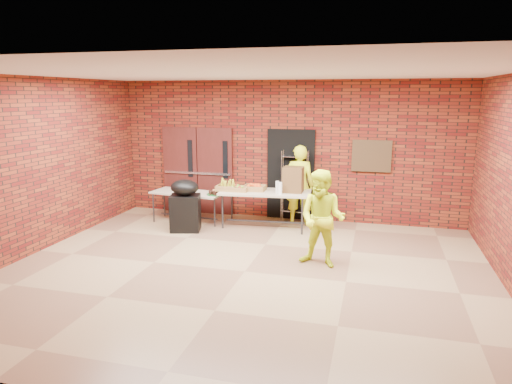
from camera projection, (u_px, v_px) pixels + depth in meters
room at (244, 176)px, 7.21m from camera, size 8.08×7.08×3.28m
double_doors at (198, 171)px, 11.13m from camera, size 1.78×0.12×2.10m
dark_doorway at (291, 175)px, 10.57m from camera, size 1.10×0.06×2.10m
bronze_plaque at (372, 156)px, 10.00m from camera, size 0.85×0.04×0.70m
wire_rack at (295, 186)px, 10.46m from camera, size 0.62×0.27×1.63m
table_left at (188, 194)px, 10.44m from camera, size 1.75×0.91×0.69m
table_right at (265, 194)px, 9.93m from camera, size 2.04×1.00×0.81m
basket_bananas at (228, 188)px, 10.01m from camera, size 0.46×0.36×0.14m
basket_oranges at (255, 188)px, 9.99m from camera, size 0.47×0.36×0.14m
basket_apples at (239, 189)px, 9.93m from camera, size 0.42×0.32×0.13m
muffin_tray at (216, 192)px, 10.15m from camera, size 0.42×0.42×0.10m
napkin_box at (177, 190)px, 10.47m from camera, size 0.20×0.13×0.07m
coffee_dispenser at (293, 180)px, 9.78m from camera, size 0.42×0.37×0.55m
cup_stack_front at (277, 188)px, 9.70m from camera, size 0.08×0.08×0.24m
cup_stack_mid at (280, 188)px, 9.60m from camera, size 0.08×0.08×0.25m
cup_stack_back at (277, 186)px, 9.86m from camera, size 0.08×0.08×0.23m
covered_grill at (185, 205)px, 9.72m from camera, size 0.72×0.65×1.11m
volunteer_woman at (299, 185)px, 10.20m from camera, size 0.68×0.47×1.79m
volunteer_man at (322, 219)px, 7.65m from camera, size 0.93×0.80×1.66m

